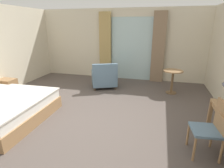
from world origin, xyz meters
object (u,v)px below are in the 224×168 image
desk_chair (212,126)px  round_cafe_table (173,77)px  armchair_by_window (104,78)px  nightstand (7,87)px

desk_chair → round_cafe_table: bearing=99.3°
armchair_by_window → round_cafe_table: (2.11, 0.06, 0.17)m
round_cafe_table → armchair_by_window: bearing=-178.3°
nightstand → desk_chair: size_ratio=0.53×
round_cafe_table → nightstand: bearing=-163.9°
desk_chair → armchair_by_window: 3.71m
nightstand → desk_chair: bearing=-14.9°
desk_chair → armchair_by_window: bearing=133.7°
nightstand → desk_chair: (5.17, -1.37, 0.27)m
desk_chair → armchair_by_window: (-2.56, 2.68, -0.17)m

